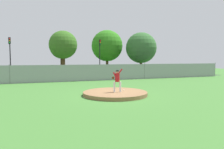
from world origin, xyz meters
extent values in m
plane|color=#427A33|center=(0.00, 6.00, 0.00)|extent=(80.00, 80.00, 0.00)
cube|color=#2B2B2D|center=(0.00, 14.50, 0.00)|extent=(44.00, 7.00, 0.01)
cylinder|color=olive|center=(0.00, 0.00, 0.12)|extent=(4.52, 4.52, 0.25)
cylinder|color=silver|center=(-0.09, -0.09, 0.61)|extent=(0.13, 0.13, 0.72)
cylinder|color=silver|center=(0.29, -0.24, 0.61)|extent=(0.13, 0.13, 0.72)
cylinder|color=maroon|center=(0.10, -0.16, 1.26)|extent=(0.32, 0.32, 0.59)
cylinder|color=maroon|center=(0.28, -0.16, 1.65)|extent=(0.40, 0.23, 0.47)
cylinder|color=maroon|center=(-0.08, -0.16, 1.42)|extent=(0.29, 0.19, 0.46)
ellipsoid|color=#4C2D14|center=(-0.20, -0.11, 1.25)|extent=(0.20, 0.12, 0.18)
sphere|color=tan|center=(0.10, -0.16, 1.66)|extent=(0.20, 0.20, 0.20)
cylinder|color=black|center=(0.10, -0.16, 1.73)|extent=(0.21, 0.21, 0.09)
sphere|color=white|center=(0.79, 0.29, 0.28)|extent=(0.07, 0.07, 0.07)
cube|color=gray|center=(0.00, 10.00, 0.95)|extent=(38.97, 0.03, 1.89)
cylinder|color=slate|center=(-7.79, 10.00, 1.00)|extent=(0.07, 0.07, 1.99)
cylinder|color=slate|center=(7.79, 10.00, 1.00)|extent=(0.07, 0.07, 1.99)
cylinder|color=slate|center=(19.49, 10.00, 1.00)|extent=(0.07, 0.07, 1.99)
cube|color=#161E4C|center=(10.64, 14.52, 0.68)|extent=(2.01, 4.81, 0.71)
cube|color=black|center=(10.64, 14.52, 1.37)|extent=(1.80, 2.66, 0.67)
cylinder|color=black|center=(10.68, 16.00, 0.32)|extent=(1.96, 0.69, 0.64)
cylinder|color=black|center=(10.60, 13.05, 0.32)|extent=(1.96, 0.69, 0.64)
cube|color=#A81919|center=(6.28, 14.46, 0.65)|extent=(2.07, 4.56, 0.65)
cube|color=black|center=(6.28, 14.46, 1.31)|extent=(1.83, 2.54, 0.68)
cylinder|color=black|center=(6.34, 15.85, 0.32)|extent=(1.96, 0.72, 0.64)
cylinder|color=black|center=(6.22, 13.08, 0.32)|extent=(1.96, 0.72, 0.64)
cube|color=tan|center=(-3.13, 14.55, 0.66)|extent=(1.93, 4.09, 0.69)
cube|color=black|center=(-3.13, 14.55, 1.36)|extent=(1.76, 2.25, 0.70)
cylinder|color=black|center=(-3.14, 15.81, 0.32)|extent=(1.96, 0.66, 0.64)
cylinder|color=black|center=(-3.12, 13.29, 0.32)|extent=(1.96, 0.66, 0.64)
cone|color=orange|center=(-6.69, 12.74, 0.28)|extent=(0.32, 0.32, 0.55)
cube|color=black|center=(-6.69, 12.74, 0.02)|extent=(0.40, 0.40, 0.03)
cylinder|color=black|center=(-8.56, 18.31, 2.74)|extent=(0.14, 0.14, 5.48)
cube|color=black|center=(-8.56, 18.13, 5.03)|extent=(0.28, 0.24, 0.90)
sphere|color=red|center=(-8.56, 18.01, 5.30)|extent=(0.18, 0.18, 0.18)
sphere|color=orange|center=(-8.56, 18.01, 5.03)|extent=(0.18, 0.18, 0.18)
sphere|color=green|center=(-8.56, 18.01, 4.76)|extent=(0.18, 0.18, 0.18)
cylinder|color=black|center=(4.41, 18.63, 2.80)|extent=(0.14, 0.14, 5.60)
cube|color=black|center=(4.41, 18.45, 5.15)|extent=(0.28, 0.24, 0.90)
sphere|color=red|center=(4.41, 18.33, 5.42)|extent=(0.18, 0.18, 0.18)
sphere|color=orange|center=(4.41, 18.33, 5.15)|extent=(0.18, 0.18, 0.18)
sphere|color=green|center=(4.41, 18.33, 4.88)|extent=(0.18, 0.18, 0.18)
cylinder|color=#4C331E|center=(-1.04, 23.09, 1.59)|extent=(0.52, 0.52, 3.17)
sphere|color=#26611B|center=(-1.04, 23.09, 4.59)|extent=(4.05, 4.05, 4.05)
cylinder|color=#4C331E|center=(-0.90, 22.25, 1.63)|extent=(0.56, 0.56, 3.25)
sphere|color=#366A1F|center=(-0.90, 22.25, 4.90)|extent=(4.70, 4.70, 4.70)
cylinder|color=#4C331E|center=(7.64, 24.52, 1.48)|extent=(0.49, 0.49, 2.96)
sphere|color=#2F7E1B|center=(7.64, 24.52, 5.05)|extent=(5.95, 5.95, 5.95)
cylinder|color=#4C331E|center=(13.23, 21.28, 1.30)|extent=(0.49, 0.49, 2.60)
sphere|color=#356930|center=(13.23, 21.28, 4.60)|extent=(5.70, 5.70, 5.70)
camera|label=1|loc=(-5.17, -13.64, 2.57)|focal=33.48mm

